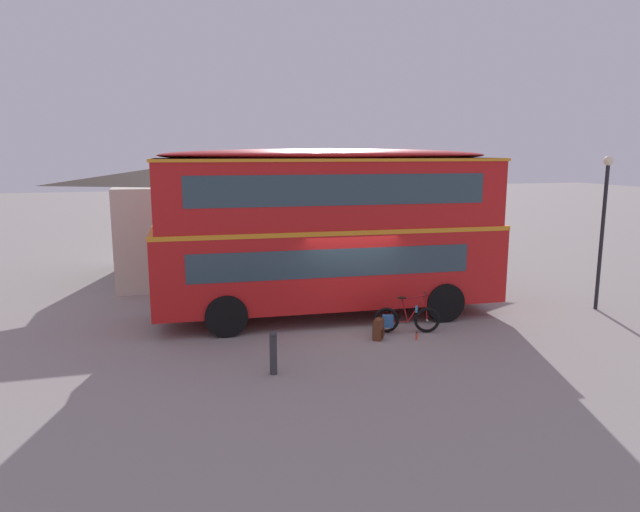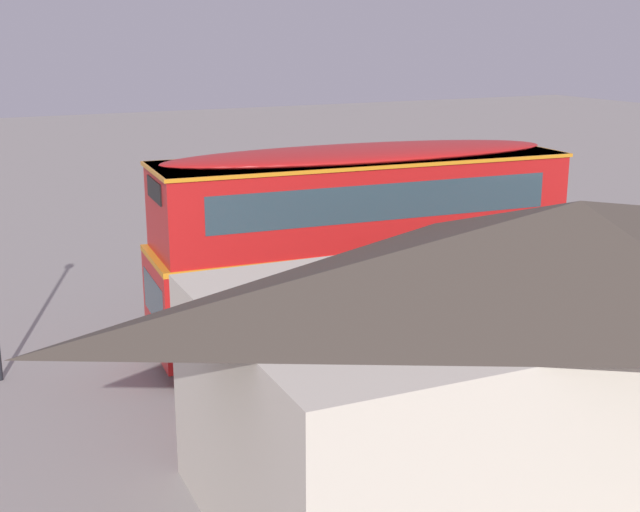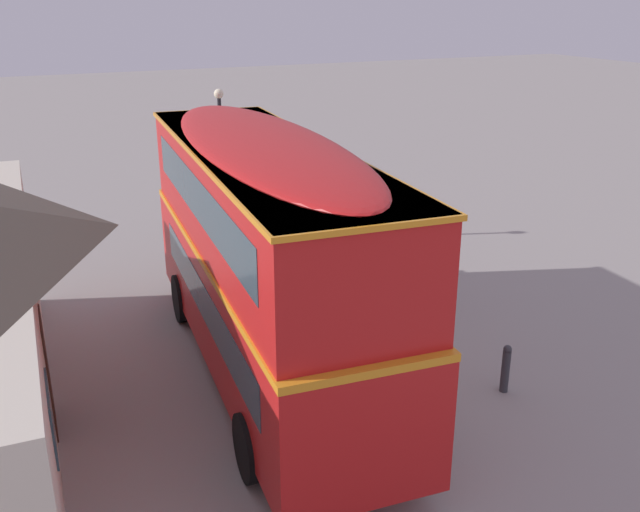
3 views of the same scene
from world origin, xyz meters
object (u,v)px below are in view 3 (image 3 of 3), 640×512
street_lamp (222,150)px  backpack_on_ground (361,327)px  touring_bicycle (331,311)px  kerb_bollard (506,368)px  double_decker_bus (265,248)px  water_bottle_red_squeeze (355,316)px

street_lamp → backpack_on_ground: bearing=-174.6°
touring_bicycle → kerb_bollard: size_ratio=1.75×
double_decker_bus → kerb_bollard: double_decker_bus is taller
touring_bicycle → backpack_on_ground: 0.93m
backpack_on_ground → water_bottle_red_squeeze: backpack_on_ground is taller
water_bottle_red_squeeze → kerb_bollard: bearing=-164.0°
touring_bicycle → water_bottle_red_squeeze: 0.70m
backpack_on_ground → kerb_bollard: bearing=-154.4°
backpack_on_ground → water_bottle_red_squeeze: (0.91, -0.32, -0.20)m
water_bottle_red_squeeze → backpack_on_ground: bearing=160.6°
double_decker_bus → street_lamp: double_decker_bus is taller
double_decker_bus → touring_bicycle: double_decker_bus is taller
street_lamp → touring_bicycle: bearing=-176.6°
street_lamp → kerb_bollard: size_ratio=4.72×
double_decker_bus → water_bottle_red_squeeze: (1.44, -2.67, -2.55)m
water_bottle_red_squeeze → touring_bicycle: bearing=93.9°
double_decker_bus → water_bottle_red_squeeze: double_decker_bus is taller
street_lamp → kerb_bollard: street_lamp is taller
kerb_bollard → water_bottle_red_squeeze: bearing=16.0°
touring_bicycle → backpack_on_ground: (-0.87, -0.32, -0.08)m
double_decker_bus → kerb_bollard: 5.04m
double_decker_bus → touring_bicycle: size_ratio=5.84×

